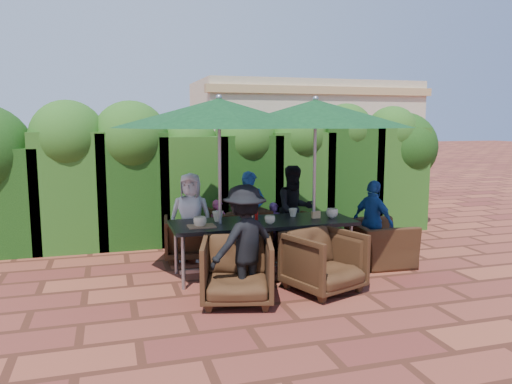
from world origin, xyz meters
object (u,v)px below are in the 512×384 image
object	(u,v)px
chair_far_right	(298,232)
chair_end_right	(379,236)
chair_near_left	(237,268)
chair_far_mid	(238,229)
chair_near_right	(324,258)
chair_far_left	(188,236)
dining_table	(263,226)
umbrella_right	(315,114)
umbrella_left	(219,113)

from	to	relation	value
chair_far_right	chair_end_right	distance (m)	1.29
chair_near_left	chair_end_right	world-z (taller)	chair_end_right
chair_far_mid	chair_near_right	world-z (taller)	chair_far_mid
chair_near_left	chair_end_right	distance (m)	2.62
chair_far_mid	chair_near_left	distance (m)	2.10
chair_far_left	chair_far_mid	size ratio (longest dim) A/B	0.87
dining_table	umbrella_right	bearing A→B (deg)	-1.77
chair_near_right	chair_far_mid	bearing A→B (deg)	86.83
chair_far_right	chair_near_left	xyz separation A→B (m)	(-1.50, -1.87, 0.07)
chair_near_right	chair_far_right	bearing A→B (deg)	58.30
umbrella_right	chair_near_left	world-z (taller)	umbrella_right
chair_far_right	chair_near_right	bearing A→B (deg)	62.02
chair_near_left	umbrella_right	bearing A→B (deg)	49.53
chair_far_mid	chair_far_right	world-z (taller)	chair_far_mid
chair_near_right	chair_end_right	xyz separation A→B (m)	(1.29, 0.90, 0.00)
chair_near_left	chair_end_right	xyz separation A→B (m)	(2.43, 0.98, 0.00)
dining_table	chair_near_left	size ratio (longest dim) A/B	3.01
chair_far_left	chair_near_right	bearing A→B (deg)	131.97
dining_table	chair_near_right	xyz separation A→B (m)	(0.51, -0.90, -0.26)
umbrella_left	chair_far_right	world-z (taller)	umbrella_left
chair_near_left	umbrella_left	bearing A→B (deg)	103.47
umbrella_right	chair_end_right	distance (m)	2.08
chair_far_left	chair_far_right	world-z (taller)	chair_far_left
chair_far_mid	chair_near_left	bearing A→B (deg)	66.88
chair_far_left	umbrella_right	bearing A→B (deg)	153.07
umbrella_right	chair_near_left	distance (m)	2.45
umbrella_right	chair_near_right	bearing A→B (deg)	-104.62
chair_far_right	chair_end_right	size ratio (longest dim) A/B	0.73
chair_near_left	chair_near_right	distance (m)	1.14
umbrella_left	umbrella_right	world-z (taller)	same
dining_table	umbrella_right	world-z (taller)	umbrella_right
umbrella_right	dining_table	bearing A→B (deg)	178.23
chair_end_right	umbrella_left	bearing A→B (deg)	93.77
dining_table	chair_far_right	size ratio (longest dim) A/B	3.59
umbrella_left	chair_far_left	size ratio (longest dim) A/B	3.75
chair_far_mid	chair_near_right	distance (m)	2.04
umbrella_left	chair_far_mid	distance (m)	2.14
chair_far_right	chair_end_right	bearing A→B (deg)	119.51
chair_near_right	chair_near_left	bearing A→B (deg)	163.75
chair_far_right	chair_end_right	xyz separation A→B (m)	(0.93, -0.89, 0.07)
chair_far_left	chair_near_right	xyz separation A→B (m)	(1.40, -1.95, 0.05)
umbrella_left	umbrella_right	distance (m)	1.35
chair_end_right	chair_far_left	bearing A→B (deg)	72.18
chair_near_left	chair_near_right	bearing A→B (deg)	18.57
dining_table	chair_far_mid	world-z (taller)	chair_far_mid
chair_near_left	chair_near_right	world-z (taller)	chair_near_left
chair_far_mid	chair_far_left	bearing A→B (deg)	-8.26
dining_table	chair_far_left	world-z (taller)	dining_table
chair_end_right	chair_near_right	bearing A→B (deg)	128.34
chair_far_right	chair_far_left	bearing A→B (deg)	-21.78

